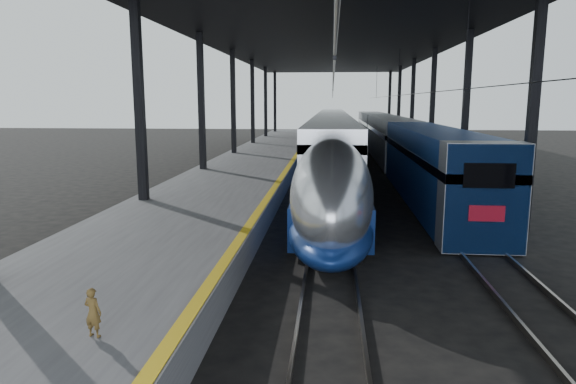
# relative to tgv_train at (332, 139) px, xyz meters

# --- Properties ---
(ground) EXTENTS (160.00, 160.00, 0.00)m
(ground) POSITION_rel_tgv_train_xyz_m (-2.00, -28.76, -1.86)
(ground) COLOR black
(ground) RESTS_ON ground
(platform) EXTENTS (6.00, 80.00, 1.00)m
(platform) POSITION_rel_tgv_train_xyz_m (-5.50, -8.76, -1.36)
(platform) COLOR #4C4C4F
(platform) RESTS_ON ground
(yellow_strip) EXTENTS (0.30, 80.00, 0.01)m
(yellow_strip) POSITION_rel_tgv_train_xyz_m (-2.70, -8.76, -0.86)
(yellow_strip) COLOR gold
(yellow_strip) RESTS_ON platform
(rails) EXTENTS (6.52, 80.00, 0.16)m
(rails) POSITION_rel_tgv_train_xyz_m (2.50, -8.76, -1.78)
(rails) COLOR slate
(rails) RESTS_ON ground
(canopy) EXTENTS (18.00, 75.00, 9.47)m
(canopy) POSITION_rel_tgv_train_xyz_m (-0.10, -8.76, 7.25)
(canopy) COLOR black
(canopy) RESTS_ON ground
(tgv_train) EXTENTS (2.78, 65.20, 3.99)m
(tgv_train) POSITION_rel_tgv_train_xyz_m (0.00, 0.00, 0.00)
(tgv_train) COLOR silver
(tgv_train) RESTS_ON ground
(second_train) EXTENTS (2.71, 56.05, 3.73)m
(second_train) POSITION_rel_tgv_train_xyz_m (5.00, -0.25, 0.02)
(second_train) COLOR navy
(second_train) RESTS_ON ground
(child) EXTENTS (0.36, 0.28, 0.89)m
(child) POSITION_rel_tgv_train_xyz_m (-4.08, -36.18, -0.42)
(child) COLOR brown
(child) RESTS_ON platform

